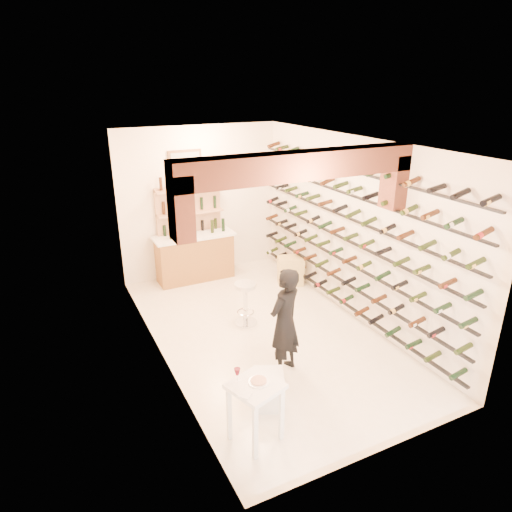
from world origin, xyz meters
The scene contains 11 objects.
ground centered at (0.00, 0.00, 0.00)m, with size 6.00×6.00×0.00m, color white.
room_shell centered at (0.00, -0.26, 2.25)m, with size 3.52×6.02×3.21m.
wine_rack centered at (1.53, 0.00, 1.55)m, with size 0.32×5.70×2.56m.
back_counter centered at (-0.30, 2.65, 0.53)m, with size 1.70×0.62×1.29m.
back_shelving centered at (-0.30, 2.89, 1.17)m, with size 1.40×0.31×2.73m.
tasting_table centered at (-1.23, -2.17, 0.65)m, with size 0.69×0.69×0.96m.
white_stool centered at (-0.80, -1.69, 0.24)m, with size 0.39×0.39×0.49m, color white.
person centered at (-0.24, -1.11, 0.82)m, with size 0.60×0.39×1.64m, color black.
chrome_barstool centered at (-0.15, 0.41, 0.45)m, with size 0.40×0.40×0.78m.
crate_lower centered at (1.40, 1.50, 0.15)m, with size 0.50×0.35×0.30m, color tan.
crate_upper centered at (1.40, 1.50, 0.46)m, with size 0.53×0.36×0.31m, color tan.
Camera 1 is at (-3.14, -6.08, 4.07)m, focal length 32.03 mm.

